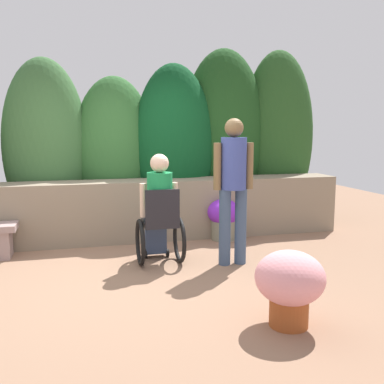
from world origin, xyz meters
The scene contains 7 objects.
ground_plane centered at (0.00, 0.00, 0.00)m, with size 13.54×13.54×0.00m, color #8B6750.
stone_retaining_wall centered at (0.00, 1.51, 0.44)m, with size 6.74×0.57×0.88m, color gray.
hedge_backdrop centered at (0.31, 2.21, 1.36)m, with size 7.26×1.18×2.96m.
person_in_wheelchair centered at (0.37, 0.29, 0.62)m, with size 0.53×0.66×1.33m.
person_standing_companion centered at (1.21, 0.02, 1.01)m, with size 0.49×0.30×1.74m.
flower_pot_purple_near centered at (1.09, -1.66, 0.37)m, with size 0.57×0.57×0.64m.
flower_pot_terracotta_by_wall centered at (1.48, 1.16, 0.33)m, with size 0.48×0.48×0.60m.
Camera 1 is at (-0.55, -4.73, 1.61)m, focal length 40.37 mm.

